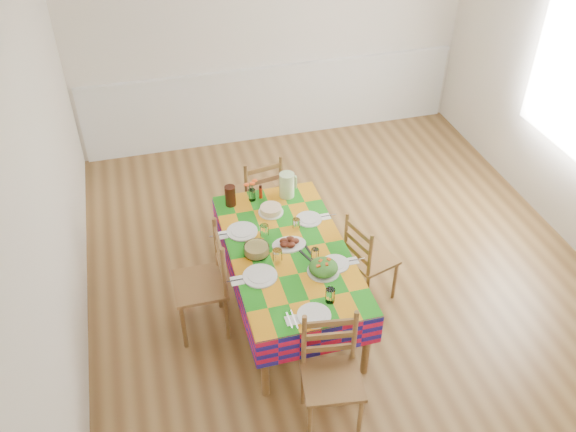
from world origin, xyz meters
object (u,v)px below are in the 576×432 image
object	(u,v)px
green_pitcher	(287,185)
chair_right	(368,259)
tea_pitcher	(230,196)
chair_far	(259,195)
chair_left	(205,284)
dining_table	(288,256)
chair_near	(331,375)
meat_platter	(289,243)

from	to	relation	value
green_pitcher	chair_right	world-z (taller)	green_pitcher
tea_pitcher	chair_far	world-z (taller)	chair_far
chair_left	chair_far	bearing A→B (deg)	148.14
chair_far	green_pitcher	bearing A→B (deg)	104.55
chair_right	dining_table	bearing A→B (deg)	72.45
chair_left	tea_pitcher	bearing A→B (deg)	153.77
chair_near	meat_platter	bearing A→B (deg)	98.00
dining_table	meat_platter	world-z (taller)	meat_platter
chair_near	chair_left	xyz separation A→B (m)	(-0.68, 1.08, 0.03)
tea_pitcher	chair_right	bearing A→B (deg)	-35.35
green_pitcher	chair_near	world-z (taller)	chair_near
tea_pitcher	chair_left	xyz separation A→B (m)	(-0.36, -0.70, -0.29)
chair_far	chair_right	distance (m)	1.28
meat_platter	chair_right	xyz separation A→B (m)	(0.67, -0.06, -0.28)
meat_platter	chair_near	xyz separation A→B (m)	(-0.01, -1.13, -0.24)
dining_table	meat_platter	size ratio (longest dim) A/B	6.24
green_pitcher	tea_pitcher	distance (m)	0.50
tea_pitcher	chair_far	bearing A→B (deg)	48.62
chair_left	chair_right	distance (m)	1.36
meat_platter	tea_pitcher	bearing A→B (deg)	117.54
tea_pitcher	chair_left	distance (m)	0.84
green_pitcher	chair_far	xyz separation A→B (m)	(-0.17, 0.37, -0.34)
meat_platter	chair_far	bearing A→B (deg)	90.64
tea_pitcher	chair_near	size ratio (longest dim) A/B	0.21
green_pitcher	chair_left	world-z (taller)	chair_left
chair_far	tea_pitcher	bearing A→B (deg)	38.46
tea_pitcher	green_pitcher	bearing A→B (deg)	-0.01
meat_platter	tea_pitcher	xyz separation A→B (m)	(-0.34, 0.65, 0.07)
meat_platter	chair_left	size ratio (longest dim) A/B	0.29
meat_platter	chair_right	bearing A→B (deg)	-5.17
chair_left	green_pitcher	bearing A→B (deg)	129.96
meat_platter	green_pitcher	size ratio (longest dim) A/B	1.21
green_pitcher	meat_platter	bearing A→B (deg)	-103.80
green_pitcher	chair_far	distance (m)	0.53
chair_near	chair_left	world-z (taller)	chair_left
dining_table	chair_right	world-z (taller)	chair_right
meat_platter	chair_far	world-z (taller)	chair_far
green_pitcher	chair_near	size ratio (longest dim) A/B	0.25
tea_pitcher	chair_far	distance (m)	0.59
tea_pitcher	chair_left	bearing A→B (deg)	-116.82
chair_near	chair_left	size ratio (longest dim) A/B	0.95
green_pitcher	chair_right	size ratio (longest dim) A/B	0.27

